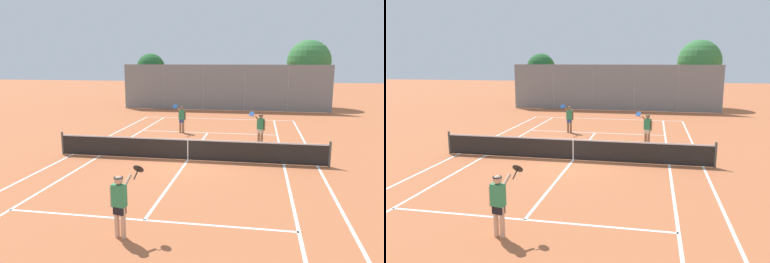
# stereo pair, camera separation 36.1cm
# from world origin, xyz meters

# --- Properties ---
(ground_plane) EXTENTS (120.00, 120.00, 0.00)m
(ground_plane) POSITION_xyz_m (0.00, 0.00, 0.00)
(ground_plane) COLOR #BC663D
(court_line_markings) EXTENTS (11.10, 23.90, 0.01)m
(court_line_markings) POSITION_xyz_m (0.00, 0.00, 0.00)
(court_line_markings) COLOR white
(court_line_markings) RESTS_ON ground
(tennis_net) EXTENTS (12.00, 0.10, 1.07)m
(tennis_net) POSITION_xyz_m (0.00, 0.00, 0.51)
(tennis_net) COLOR #474C47
(tennis_net) RESTS_ON ground
(player_near_side) EXTENTS (0.77, 0.71, 1.77)m
(player_near_side) POSITION_xyz_m (-0.27, -7.46, 0.93)
(player_near_side) COLOR #D8A884
(player_near_side) RESTS_ON ground
(player_far_left) EXTENTS (0.69, 0.73, 1.77)m
(player_far_left) POSITION_xyz_m (-1.56, 6.16, 0.93)
(player_far_left) COLOR #936B4C
(player_far_left) RESTS_ON ground
(player_far_right) EXTENTS (0.87, 0.66, 1.77)m
(player_far_right) POSITION_xyz_m (3.12, 3.66, 0.93)
(player_far_right) COLOR #936B4C
(player_far_right) RESTS_ON ground
(loose_tennis_ball_0) EXTENTS (0.07, 0.07, 0.07)m
(loose_tennis_ball_0) POSITION_xyz_m (-2.92, 0.77, 0.03)
(loose_tennis_ball_0) COLOR #D1DB33
(loose_tennis_ball_0) RESTS_ON ground
(loose_tennis_ball_2) EXTENTS (0.07, 0.07, 0.07)m
(loose_tennis_ball_2) POSITION_xyz_m (2.54, 10.76, 0.03)
(loose_tennis_ball_2) COLOR #D1DB33
(loose_tennis_ball_2) RESTS_ON ground
(loose_tennis_ball_4) EXTENTS (0.07, 0.07, 0.07)m
(loose_tennis_ball_4) POSITION_xyz_m (-2.32, 4.15, 0.03)
(loose_tennis_ball_4) COLOR #D1DB33
(loose_tennis_ball_4) RESTS_ON ground
(back_fence) EXTENTS (18.01, 0.08, 3.97)m
(back_fence) POSITION_xyz_m (-0.00, 16.74, 1.99)
(back_fence) COLOR gray
(back_fence) RESTS_ON ground
(tree_behind_left) EXTENTS (2.68, 2.68, 4.95)m
(tree_behind_left) POSITION_xyz_m (-7.29, 19.24, 3.52)
(tree_behind_left) COLOR brown
(tree_behind_left) RESTS_ON ground
(tree_behind_right) EXTENTS (3.97, 3.97, 6.16)m
(tree_behind_right) POSITION_xyz_m (7.36, 20.60, 4.10)
(tree_behind_right) COLOR brown
(tree_behind_right) RESTS_ON ground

